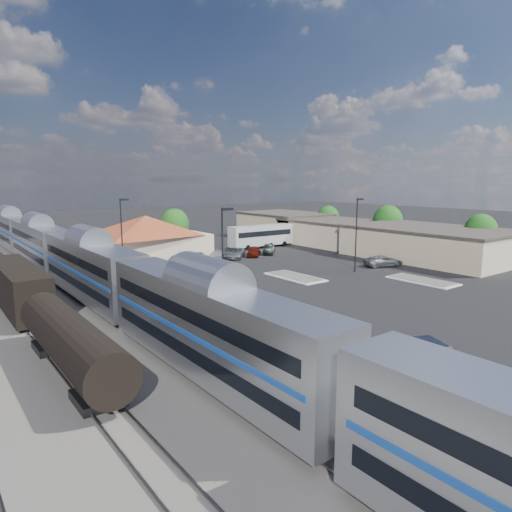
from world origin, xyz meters
TOP-DOWN VIEW (x-y plane):
  - ground at (0.00, 0.00)m, footprint 280.00×280.00m
  - railbed at (-21.00, 8.00)m, footprint 16.00×100.00m
  - platform at (-12.00, 6.00)m, footprint 5.50×92.00m
  - passenger_train at (-18.00, 5.64)m, footprint 3.00×104.00m
  - freight_cars at (-24.00, 5.96)m, footprint 2.80×46.00m
  - station_depot at (-4.56, 24.00)m, footprint 18.35×12.24m
  - buildings_east at (28.00, 14.28)m, footprint 14.40×51.40m
  - traffic_island_south at (4.00, 2.00)m, footprint 3.30×7.50m
  - traffic_island_north at (14.00, -8.00)m, footprint 3.30×7.50m
  - lamp_plat_s at (-10.90, -6.00)m, footprint 1.08×0.25m
  - lamp_plat_n at (-10.90, 16.00)m, footprint 1.08×0.25m
  - lamp_lot at (12.10, 0.00)m, footprint 1.08×0.25m
  - tree_east_a at (34.00, -4.00)m, footprint 4.56×4.56m
  - tree_east_b at (34.00, 12.00)m, footprint 4.94×4.94m
  - tree_east_c at (34.00, 26.00)m, footprint 4.41×4.41m
  - tree_depot at (3.00, 30.00)m, footprint 4.71×4.71m
  - pickup_truck at (-8.50, -21.68)m, footprint 6.23×4.28m
  - suv at (17.86, 0.27)m, footprint 5.65×4.14m
  - coach_bus at (15.37, 23.21)m, footprint 11.61×2.78m
  - person_a at (-12.61, -17.64)m, footprint 0.67×0.79m
  - person_b at (-13.47, -0.51)m, footprint 0.84×0.94m
  - parked_car_a at (-3.64, 16.91)m, footprint 4.08×4.18m
  - parked_car_b at (-0.44, 17.21)m, footprint 3.94×4.02m
  - parked_car_c at (2.76, 16.91)m, footprint 4.61×4.91m
  - parked_car_d at (5.96, 17.21)m, footprint 5.45×5.44m
  - parked_car_e at (9.16, 16.91)m, footprint 4.22×4.32m
  - parked_car_f at (12.36, 17.21)m, footprint 4.04×4.12m

SIDE VIEW (x-z plane):
  - ground at x=0.00m, z-range 0.00..0.00m
  - railbed at x=-21.00m, z-range 0.00..0.12m
  - platform at x=-12.00m, z-range 0.00..0.18m
  - traffic_island_south at x=4.00m, z-range 0.00..0.21m
  - traffic_island_north at x=14.00m, z-range 0.00..0.21m
  - parked_car_b at x=-0.44m, z-range 0.00..1.37m
  - parked_car_c at x=2.76m, z-range 0.00..1.39m
  - parked_car_f at x=12.36m, z-range 0.00..1.41m
  - parked_car_a at x=-3.64m, z-range 0.00..1.42m
  - suv at x=17.86m, z-range 0.00..1.43m
  - parked_car_d at x=5.96m, z-range 0.00..1.46m
  - parked_car_e at x=9.16m, z-range 0.00..1.47m
  - pickup_truck at x=-8.50m, z-range -0.05..1.97m
  - person_b at x=-13.47m, z-range 0.18..1.76m
  - person_a at x=-12.61m, z-range 0.18..2.03m
  - freight_cars at x=-24.00m, z-range -0.07..3.93m
  - coach_bus at x=15.37m, z-range 0.28..3.99m
  - buildings_east at x=28.00m, z-range -0.13..4.67m
  - passenger_train at x=-18.00m, z-range 0.09..5.64m
  - station_depot at x=-4.56m, z-range 0.03..6.23m
  - tree_east_c at x=34.00m, z-range 0.66..6.87m
  - tree_east_a at x=34.00m, z-range 0.68..7.10m
  - tree_depot at x=3.00m, z-range 0.71..7.34m
  - tree_east_b at x=34.00m, z-range 0.74..7.70m
  - lamp_plat_s at x=-10.90m, z-range 0.84..9.84m
  - lamp_plat_n at x=-10.90m, z-range 0.84..9.84m
  - lamp_lot at x=12.10m, z-range 0.84..9.84m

